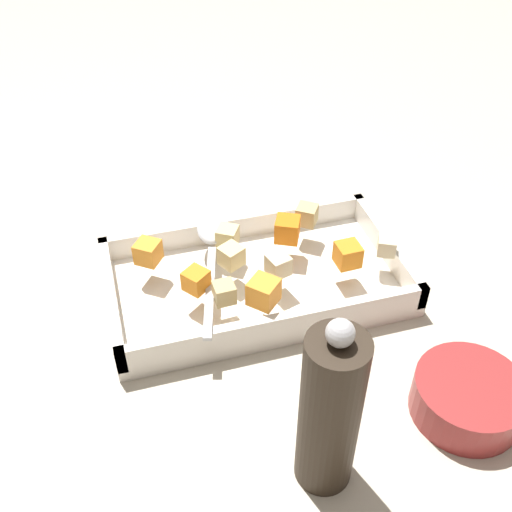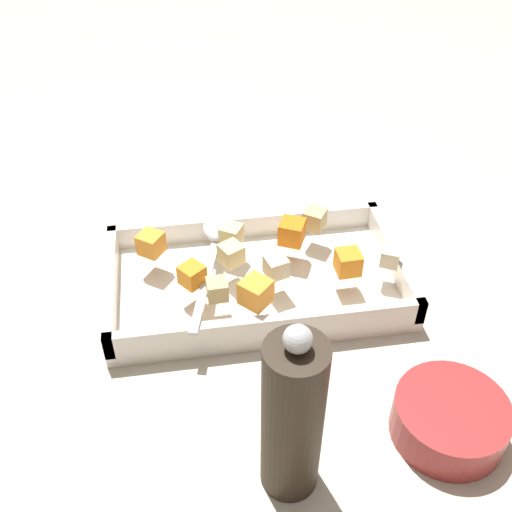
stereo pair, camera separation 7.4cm
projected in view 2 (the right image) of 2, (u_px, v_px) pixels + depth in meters
ground_plane at (260, 287)px, 0.81m from camera, size 4.00×4.00×0.00m
baking_dish at (256, 282)px, 0.79m from camera, size 0.38×0.21×0.05m
carrot_chunk_front_center at (348, 262)px, 0.75m from camera, size 0.03×0.03×0.03m
carrot_chunk_corner_ne at (292, 232)px, 0.79m from camera, size 0.04×0.04×0.03m
carrot_chunk_far_left at (151, 243)px, 0.78m from camera, size 0.04×0.04×0.03m
carrot_chunk_center at (192, 275)px, 0.73m from camera, size 0.04×0.04×0.03m
carrot_chunk_mid_left at (256, 292)px, 0.71m from camera, size 0.04×0.04×0.03m
potato_chunk_corner_nw at (390, 257)px, 0.76m from camera, size 0.03×0.03×0.02m
potato_chunk_rim_edge at (276, 267)px, 0.75m from camera, size 0.03×0.03×0.03m
potato_chunk_heap_side at (231, 255)px, 0.76m from camera, size 0.04×0.04×0.03m
potato_chunk_corner_sw at (315, 219)px, 0.82m from camera, size 0.04×0.04×0.03m
potato_chunk_under_handle at (231, 234)px, 0.79m from camera, size 0.04×0.04×0.03m
potato_chunk_far_right at (217, 289)px, 0.72m from camera, size 0.03×0.03×0.02m
serving_spoon at (217, 231)px, 0.81m from camera, size 0.08×0.23×0.02m
pepper_mill at (293, 418)px, 0.54m from camera, size 0.06×0.06×0.21m
small_prep_bowl at (449, 419)px, 0.62m from camera, size 0.12×0.12×0.05m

